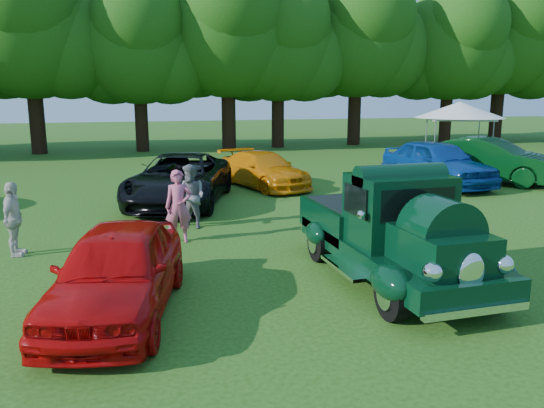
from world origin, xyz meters
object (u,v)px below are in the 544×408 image
object	(u,v)px
spectator_pink	(179,206)
canopy_tent	(459,110)
red_convertible	(118,271)
spectator_white	(13,219)
back_car_orange	(264,170)
spectator_grey	(191,197)
back_car_green	(489,160)
back_car_black	(180,179)
back_car_blue	(437,163)
hero_pickup	(391,233)

from	to	relation	value
spectator_pink	canopy_tent	xyz separation A→B (m)	(13.92, 9.26, 1.78)
red_convertible	canopy_tent	distance (m)	20.25
spectator_pink	spectator_white	distance (m)	3.45
back_car_orange	spectator_grey	xyz separation A→B (m)	(-3.37, -5.32, 0.17)
spectator_white	canopy_tent	size ratio (longest dim) A/B	0.30
spectator_grey	back_car_green	bearing A→B (deg)	66.33
red_convertible	canopy_tent	size ratio (longest dim) A/B	0.78
back_car_black	canopy_tent	xyz separation A→B (m)	(13.38, 4.91, 1.84)
spectator_pink	spectator_grey	bearing A→B (deg)	74.52
spectator_grey	canopy_tent	size ratio (longest dim) A/B	0.31
back_car_green	spectator_white	size ratio (longest dim) A/B	3.28
back_car_green	spectator_pink	distance (m)	13.51
back_car_black	back_car_blue	bearing A→B (deg)	24.12
red_convertible	back_car_black	distance (m)	8.43
red_convertible	back_car_blue	distance (m)	14.56
hero_pickup	spectator_grey	bearing A→B (deg)	121.88
back_car_blue	spectator_grey	size ratio (longest dim) A/B	3.08
spectator_pink	spectator_grey	xyz separation A→B (m)	(0.46, 1.23, -0.03)
hero_pickup	red_convertible	xyz separation A→B (m)	(-4.83, -0.29, -0.15)
red_convertible	back_car_black	bearing A→B (deg)	90.78
spectator_pink	canopy_tent	world-z (taller)	canopy_tent
spectator_pink	back_car_green	bearing A→B (deg)	27.54
spectator_white	canopy_tent	xyz separation A→B (m)	(17.36, 9.37, 1.83)
red_convertible	back_car_orange	xyz separation A→B (m)	(5.21, 10.41, -0.06)
back_car_black	back_car_orange	distance (m)	3.97
back_car_black	back_car_orange	world-z (taller)	back_car_black
hero_pickup	back_car_orange	world-z (taller)	hero_pickup
hero_pickup	spectator_pink	world-z (taller)	hero_pickup
back_car_orange	back_car_blue	distance (m)	6.46
hero_pickup	back_car_green	bearing A→B (deg)	44.16
back_car_green	hero_pickup	bearing A→B (deg)	-171.41
back_car_blue	back_car_green	distance (m)	2.36
spectator_white	canopy_tent	world-z (taller)	canopy_tent
canopy_tent	back_car_orange	bearing A→B (deg)	-164.96
back_car_black	back_car_blue	size ratio (longest dim) A/B	1.11
red_convertible	back_car_green	world-z (taller)	back_car_green
spectator_pink	hero_pickup	bearing A→B (deg)	-41.08
hero_pickup	spectator_grey	distance (m)	5.66
back_car_blue	spectator_pink	size ratio (longest dim) A/B	2.99
red_convertible	spectator_grey	bearing A→B (deg)	84.08
spectator_pink	spectator_grey	world-z (taller)	spectator_pink
back_car_black	spectator_pink	xyz separation A→B (m)	(-0.54, -4.35, 0.06)
hero_pickup	spectator_pink	size ratio (longest dim) A/B	3.01
back_car_orange	spectator_pink	bearing A→B (deg)	-137.16
back_car_black	back_car_blue	distance (m)	9.61
back_car_blue	spectator_grey	xyz separation A→B (m)	(-9.66, -3.84, -0.04)
canopy_tent	red_convertible	bearing A→B (deg)	-139.38
hero_pickup	canopy_tent	distance (m)	16.66
spectator_pink	spectator_white	world-z (taller)	spectator_pink
canopy_tent	spectator_grey	bearing A→B (deg)	-149.19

